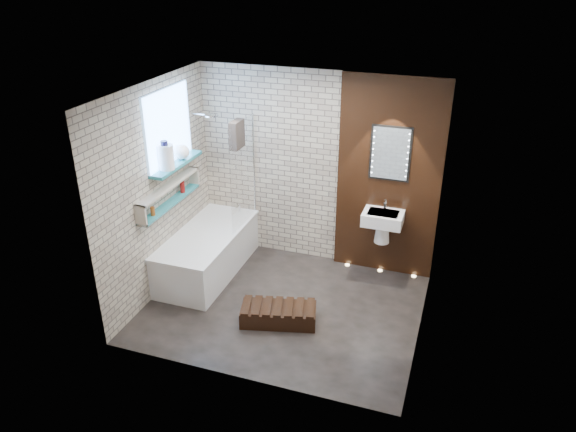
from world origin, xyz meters
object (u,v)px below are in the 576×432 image
at_px(led_mirror, 390,154).
at_px(walnut_step, 279,315).
at_px(bath_screen, 243,174).
at_px(washbasin, 383,222).
at_px(bathtub, 208,252).

bearing_deg(led_mirror, walnut_step, -120.75).
distance_m(bath_screen, washbasin, 1.89).
bearing_deg(led_mirror, washbasin, -90.00).
distance_m(washbasin, walnut_step, 1.79).
bearing_deg(bathtub, washbasin, 16.01).
bearing_deg(bathtub, bath_screen, 51.10).
bearing_deg(led_mirror, bath_screen, -169.34).
xyz_separation_m(bath_screen, washbasin, (1.82, 0.18, -0.49)).
bearing_deg(walnut_step, bathtub, 149.29).
bearing_deg(washbasin, bathtub, -163.99).
distance_m(bathtub, washbasin, 2.32).
height_order(bath_screen, washbasin, bath_screen).
relative_size(bath_screen, led_mirror, 2.00).
xyz_separation_m(bath_screen, led_mirror, (1.82, 0.34, 0.37)).
xyz_separation_m(bath_screen, walnut_step, (0.91, -1.19, -1.18)).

